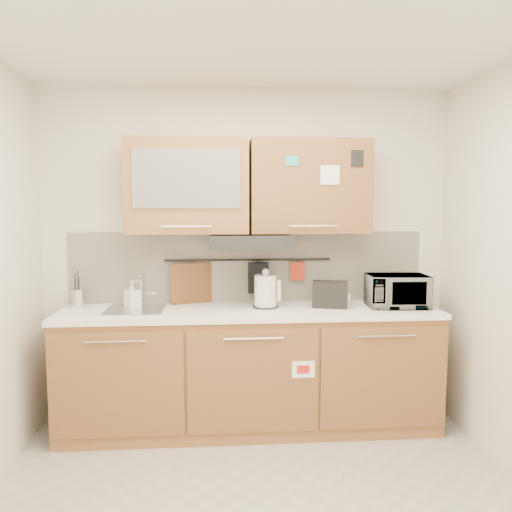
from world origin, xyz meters
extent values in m
plane|color=white|center=(0.00, 0.00, 2.60)|extent=(3.20, 3.20, 0.00)
plane|color=silver|center=(0.00, 1.50, 1.30)|extent=(3.20, 0.00, 3.20)
cube|color=#AB6F3C|center=(0.00, 1.20, 0.44)|extent=(2.80, 0.60, 0.88)
cube|color=black|center=(0.00, 1.20, 0.05)|extent=(2.80, 0.54, 0.10)
cube|color=brown|center=(-0.93, 0.89, 0.47)|extent=(0.91, 0.02, 0.74)
cylinder|color=silver|center=(-0.93, 0.86, 0.78)|extent=(0.41, 0.01, 0.01)
cube|color=brown|center=(0.00, 0.89, 0.47)|extent=(0.91, 0.02, 0.74)
cylinder|color=silver|center=(0.00, 0.86, 0.78)|extent=(0.41, 0.01, 0.01)
cube|color=brown|center=(0.93, 0.89, 0.47)|extent=(0.91, 0.02, 0.74)
cylinder|color=silver|center=(0.93, 0.86, 0.78)|extent=(0.41, 0.01, 0.01)
cube|color=white|center=(0.00, 1.19, 0.90)|extent=(2.82, 0.62, 0.04)
cube|color=silver|center=(0.00, 1.49, 1.20)|extent=(2.80, 0.02, 0.56)
cube|color=#AB6F3C|center=(-0.46, 1.32, 1.83)|extent=(0.90, 0.35, 0.70)
cube|color=silver|center=(-0.46, 1.14, 1.88)|extent=(0.76, 0.02, 0.42)
cube|color=brown|center=(0.46, 1.32, 1.83)|extent=(0.90, 0.35, 0.70)
cube|color=white|center=(0.58, 1.14, 1.91)|extent=(0.14, 0.00, 0.14)
cube|color=black|center=(0.00, 1.25, 1.42)|extent=(0.60, 0.46, 0.10)
cube|color=silver|center=(-0.85, 1.20, 0.92)|extent=(0.42, 0.40, 0.03)
cylinder|color=silver|center=(-0.83, 1.36, 1.04)|extent=(0.03, 0.03, 0.24)
cylinder|color=silver|center=(-0.83, 1.28, 1.14)|extent=(0.02, 0.18, 0.02)
cylinder|color=black|center=(0.00, 1.45, 1.26)|extent=(1.30, 0.02, 0.02)
cylinder|color=silver|center=(-1.30, 1.35, 0.99)|extent=(0.12, 0.12, 0.14)
cylinder|color=black|center=(-1.32, 1.36, 1.05)|extent=(0.01, 0.01, 0.26)
cylinder|color=black|center=(-1.29, 1.34, 1.04)|extent=(0.01, 0.01, 0.23)
cylinder|color=black|center=(-1.30, 1.37, 1.06)|extent=(0.01, 0.01, 0.28)
cylinder|color=black|center=(-1.31, 1.34, 1.02)|extent=(0.01, 0.01, 0.20)
cylinder|color=silver|center=(0.12, 1.24, 1.04)|extent=(0.22, 0.22, 0.25)
sphere|color=silver|center=(0.12, 1.24, 1.19)|extent=(0.06, 0.06, 0.06)
cube|color=silver|center=(0.22, 1.20, 1.05)|extent=(0.03, 0.04, 0.16)
cylinder|color=black|center=(0.12, 1.24, 0.93)|extent=(0.19, 0.19, 0.01)
cube|color=black|center=(0.61, 1.21, 1.02)|extent=(0.29, 0.21, 0.20)
cube|color=black|center=(0.56, 1.22, 1.11)|extent=(0.10, 0.13, 0.01)
cube|color=black|center=(0.65, 1.20, 1.11)|extent=(0.10, 0.13, 0.01)
imported|color=#999999|center=(1.12, 1.18, 1.04)|extent=(0.46, 0.32, 0.25)
imported|color=#999999|center=(-0.88, 1.30, 1.02)|extent=(0.13, 0.13, 0.21)
cube|color=brown|center=(-0.45, 1.44, 1.04)|extent=(0.32, 0.12, 0.41)
cube|color=#205597|center=(0.10, 1.44, 1.13)|extent=(0.13, 0.03, 0.21)
cube|color=black|center=(0.08, 1.44, 1.12)|extent=(0.16, 0.05, 0.24)
cube|color=#AA2D16|center=(0.39, 1.44, 1.17)|extent=(0.12, 0.04, 0.14)
camera|label=1|loc=(-0.24, -2.47, 1.69)|focal=35.00mm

